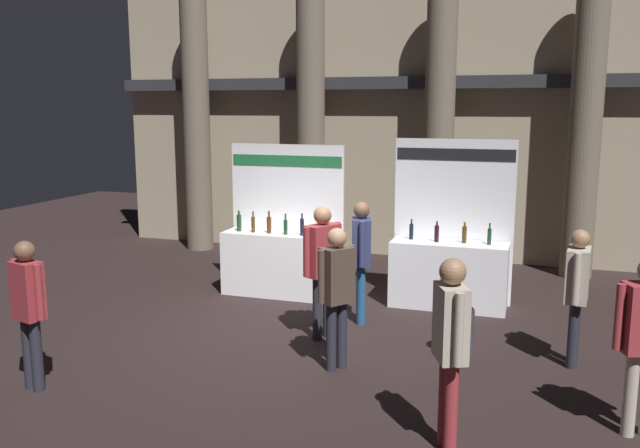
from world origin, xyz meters
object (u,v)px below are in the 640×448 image
visitor_1 (337,286)px  visitor_6 (361,250)px  visitor_3 (29,303)px  visitor_4 (322,259)px  exhibitor_booth_0 (281,257)px  exhibitor_booth_1 (449,267)px  visitor_5 (577,284)px  trash_bin (459,332)px  visitor_0 (450,337)px

visitor_1 → visitor_6: 1.75m
visitor_3 → visitor_4: visitor_4 is taller
exhibitor_booth_0 → exhibitor_booth_1: 2.70m
visitor_4 → visitor_6: bearing=-174.0°
exhibitor_booth_0 → exhibitor_booth_1: size_ratio=0.95×
exhibitor_booth_1 → exhibitor_booth_0: bearing=-176.3°
visitor_3 → visitor_1: bearing=44.8°
visitor_4 → visitor_5: visitor_4 is taller
exhibitor_booth_0 → visitor_4: bearing=-54.0°
exhibitor_booth_1 → visitor_3: exhibitor_booth_1 is taller
trash_bin → visitor_4: bearing=176.9°
visitor_4 → trash_bin: bearing=115.1°
exhibitor_booth_1 → visitor_5: 2.60m
exhibitor_booth_0 → visitor_5: size_ratio=1.48×
exhibitor_booth_0 → visitor_4: 2.24m
visitor_0 → visitor_5: visitor_0 is taller
trash_bin → visitor_4: (-1.80, 0.10, 0.77)m
exhibitor_booth_1 → visitor_4: 2.45m
visitor_0 → visitor_4: visitor_4 is taller
trash_bin → visitor_1: visitor_1 is taller
visitor_0 → visitor_4: (-1.97, 2.42, 0.02)m
exhibitor_booth_1 → trash_bin: exhibitor_booth_1 is taller
exhibitor_booth_0 → visitor_3: 4.49m
exhibitor_booth_0 → visitor_5: 4.76m
exhibitor_booth_0 → visitor_5: bearing=-21.5°
visitor_3 → visitor_0: bearing=18.3°
visitor_1 → exhibitor_booth_0: bearing=69.2°
visitor_5 → exhibitor_booth_0: bearing=74.3°
exhibitor_booth_1 → visitor_1: exhibitor_booth_1 is taller
visitor_4 → exhibitor_booth_1: bearing=172.6°
trash_bin → visitor_3: (-4.29, -2.44, 0.66)m
visitor_6 → visitor_4: bearing=-39.1°
visitor_0 → exhibitor_booth_1: bearing=163.8°
trash_bin → visitor_4: 1.97m
visitor_1 → visitor_4: (-0.49, 0.96, 0.08)m
trash_bin → visitor_0: 2.45m
visitor_1 → visitor_6: bearing=41.8°
trash_bin → visitor_3: visitor_3 is taller
exhibitor_booth_0 → visitor_1: size_ratio=1.44×
exhibitor_booth_1 → visitor_0: size_ratio=1.45×
visitor_4 → visitor_5: (3.12, 0.04, -0.08)m
trash_bin → visitor_5: (1.32, 0.13, 0.69)m
trash_bin → visitor_3: 4.97m
exhibitor_booth_1 → visitor_0: bearing=-82.6°
exhibitor_booth_0 → visitor_1: exhibitor_booth_0 is taller
visitor_3 → visitor_4: size_ratio=0.93×
visitor_1 → visitor_5: (2.64, 1.00, -0.01)m
visitor_1 → visitor_4: bearing=63.1°
exhibitor_booth_0 → visitor_6: exhibitor_booth_0 is taller
trash_bin → visitor_0: visitor_0 is taller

